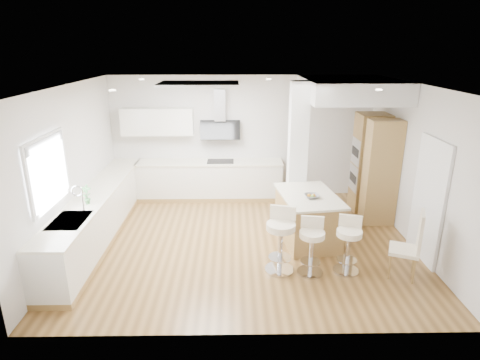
{
  "coord_description": "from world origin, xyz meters",
  "views": [
    {
      "loc": [
        -0.19,
        -6.61,
        3.42
      ],
      "look_at": [
        -0.08,
        0.4,
        1.06
      ],
      "focal_mm": 30.0,
      "sensor_mm": 36.0,
      "label": 1
    }
  ],
  "objects_px": {
    "peninsula": "(308,217)",
    "dining_chair": "(412,243)",
    "bar_stool_b": "(312,243)",
    "bar_stool_a": "(281,237)",
    "bar_stool_c": "(349,242)"
  },
  "relations": [
    {
      "from": "peninsula",
      "to": "dining_chair",
      "type": "height_order",
      "value": "dining_chair"
    },
    {
      "from": "peninsula",
      "to": "dining_chair",
      "type": "bearing_deg",
      "value": -51.62
    },
    {
      "from": "bar_stool_b",
      "to": "dining_chair",
      "type": "xyz_separation_m",
      "value": [
        1.49,
        -0.16,
        0.08
      ]
    },
    {
      "from": "peninsula",
      "to": "bar_stool_b",
      "type": "height_order",
      "value": "peninsula"
    },
    {
      "from": "bar_stool_a",
      "to": "bar_stool_b",
      "type": "bearing_deg",
      "value": 5.42
    },
    {
      "from": "bar_stool_a",
      "to": "bar_stool_b",
      "type": "height_order",
      "value": "bar_stool_a"
    },
    {
      "from": "bar_stool_c",
      "to": "dining_chair",
      "type": "xyz_separation_m",
      "value": [
        0.9,
        -0.2,
        0.08
      ]
    },
    {
      "from": "peninsula",
      "to": "bar_stool_a",
      "type": "xyz_separation_m",
      "value": [
        -0.61,
        -1.05,
        0.14
      ]
    },
    {
      "from": "peninsula",
      "to": "bar_stool_b",
      "type": "relative_size",
      "value": 1.73
    },
    {
      "from": "bar_stool_b",
      "to": "bar_stool_c",
      "type": "relative_size",
      "value": 1.0
    },
    {
      "from": "bar_stool_b",
      "to": "bar_stool_c",
      "type": "distance_m",
      "value": 0.59
    },
    {
      "from": "bar_stool_b",
      "to": "bar_stool_c",
      "type": "bearing_deg",
      "value": 12.24
    },
    {
      "from": "peninsula",
      "to": "bar_stool_c",
      "type": "bearing_deg",
      "value": -75.7
    },
    {
      "from": "dining_chair",
      "to": "peninsula",
      "type": "bearing_deg",
      "value": 158.87
    },
    {
      "from": "bar_stool_a",
      "to": "bar_stool_b",
      "type": "distance_m",
      "value": 0.48
    }
  ]
}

